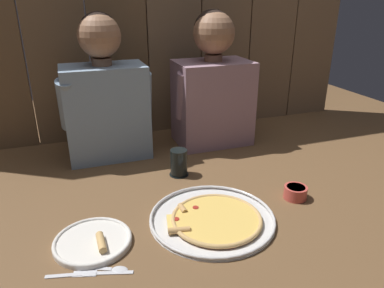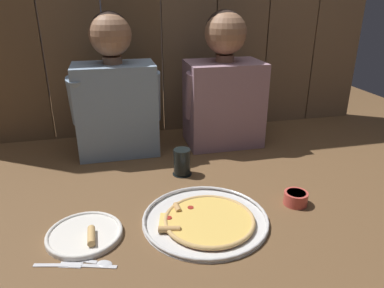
# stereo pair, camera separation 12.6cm
# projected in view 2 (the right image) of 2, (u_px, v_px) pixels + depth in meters

# --- Properties ---
(ground_plane) EXTENTS (3.20, 3.20, 0.00)m
(ground_plane) POSITION_uv_depth(u_px,v_px,m) (199.00, 203.00, 1.24)
(ground_plane) COLOR brown
(pizza_tray) EXTENTS (0.40, 0.40, 0.03)m
(pizza_tray) POSITION_uv_depth(u_px,v_px,m) (207.00, 219.00, 1.14)
(pizza_tray) COLOR silver
(pizza_tray) RESTS_ON ground
(dinner_plate) EXTENTS (0.22, 0.22, 0.03)m
(dinner_plate) POSITION_uv_depth(u_px,v_px,m) (85.00, 234.00, 1.07)
(dinner_plate) COLOR white
(dinner_plate) RESTS_ON ground
(drinking_glass) EXTENTS (0.08, 0.08, 0.11)m
(drinking_glass) POSITION_uv_depth(u_px,v_px,m) (182.00, 162.00, 1.42)
(drinking_glass) COLOR black
(drinking_glass) RESTS_ON ground
(dipping_bowl) EXTENTS (0.08, 0.08, 0.04)m
(dipping_bowl) POSITION_uv_depth(u_px,v_px,m) (296.00, 197.00, 1.23)
(dipping_bowl) COLOR #CC4C42
(dipping_bowl) RESTS_ON ground
(table_fork) EXTENTS (0.13, 0.04, 0.01)m
(table_fork) POSITION_uv_depth(u_px,v_px,m) (60.00, 265.00, 0.95)
(table_fork) COLOR silver
(table_fork) RESTS_ON ground
(table_knife) EXTENTS (0.15, 0.06, 0.01)m
(table_knife) POSITION_uv_depth(u_px,v_px,m) (88.00, 265.00, 0.95)
(table_knife) COLOR silver
(table_knife) RESTS_ON ground
(table_spoon) EXTENTS (0.14, 0.08, 0.01)m
(table_spoon) POSITION_uv_depth(u_px,v_px,m) (96.00, 262.00, 0.96)
(table_spoon) COLOR silver
(table_spoon) RESTS_ON ground
(diner_left) EXTENTS (0.38, 0.22, 0.61)m
(diner_left) POSITION_uv_depth(u_px,v_px,m) (115.00, 93.00, 1.55)
(diner_left) COLOR #849EB7
(diner_left) RESTS_ON ground
(diner_right) EXTENTS (0.38, 0.24, 0.61)m
(diner_right) POSITION_uv_depth(u_px,v_px,m) (224.00, 86.00, 1.65)
(diner_right) COLOR gray
(diner_right) RESTS_ON ground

